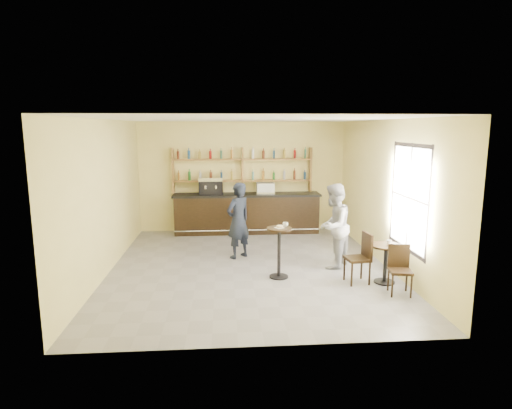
{
  "coord_description": "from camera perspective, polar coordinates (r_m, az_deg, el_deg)",
  "views": [
    {
      "loc": [
        -0.55,
        -9.03,
        3.03
      ],
      "look_at": [
        0.2,
        0.8,
        1.25
      ],
      "focal_mm": 30.0,
      "sensor_mm": 36.0,
      "label": 1
    }
  ],
  "objects": [
    {
      "name": "window_pane",
      "position": [
        8.69,
        19.76,
        0.83
      ],
      "size": [
        0.0,
        2.0,
        2.0
      ],
      "primitive_type": "plane",
      "rotation": [
        1.57,
        0.0,
        -1.57
      ],
      "color": "white",
      "rests_on": "wall_right"
    },
    {
      "name": "wall_right",
      "position": [
        9.8,
        16.92,
        1.41
      ],
      "size": [
        0.0,
        7.0,
        7.0
      ],
      "primitive_type": "plane",
      "rotation": [
        1.57,
        0.0,
        -1.57
      ],
      "color": "#F2E489",
      "rests_on": "floor"
    },
    {
      "name": "donut",
      "position": [
        8.6,
        3.2,
        -2.94
      ],
      "size": [
        0.15,
        0.15,
        0.05
      ],
      "primitive_type": "torus",
      "rotation": [
        0.0,
        0.0,
        -0.09
      ],
      "color": "#E2B252",
      "rests_on": "napkin"
    },
    {
      "name": "shelf_unit",
      "position": [
        12.47,
        -1.82,
        4.62
      ],
      "size": [
        4.0,
        0.26,
        1.4
      ],
      "primitive_type": null,
      "color": "brown",
      "rests_on": "wall_back"
    },
    {
      "name": "patron_second",
      "position": [
        9.43,
        10.3,
        -2.84
      ],
      "size": [
        1.09,
        1.14,
        1.85
      ],
      "primitive_type": "imported",
      "rotation": [
        0.0,
        0.0,
        -2.18
      ],
      "color": "gray",
      "rests_on": "floor"
    },
    {
      "name": "napkin",
      "position": [
        8.61,
        3.12,
        -3.1
      ],
      "size": [
        0.22,
        0.22,
        0.0
      ],
      "primitive_type": "cube",
      "rotation": [
        0.0,
        0.0,
        0.55
      ],
      "color": "white",
      "rests_on": "pedestal_table"
    },
    {
      "name": "cafe_table",
      "position": [
        8.85,
        16.85,
        -7.58
      ],
      "size": [
        0.77,
        0.77,
        0.78
      ],
      "primitive_type": null,
      "rotation": [
        0.0,
        0.0,
        -0.31
      ],
      "color": "black",
      "rests_on": "floor"
    },
    {
      "name": "wall_front",
      "position": [
        5.73,
        1.27,
        -4.2
      ],
      "size": [
        7.0,
        0.0,
        7.0
      ],
      "primitive_type": "plane",
      "rotation": [
        -1.57,
        0.0,
        0.0
      ],
      "color": "#F2E489",
      "rests_on": "floor"
    },
    {
      "name": "pastry_case",
      "position": [
        12.36,
        1.25,
        2.19
      ],
      "size": [
        0.52,
        0.42,
        0.31
      ],
      "primitive_type": null,
      "rotation": [
        0.0,
        0.0,
        0.01
      ],
      "color": "silver",
      "rests_on": "bar_counter"
    },
    {
      "name": "window_frame",
      "position": [
        8.69,
        19.72,
        0.83
      ],
      "size": [
        0.04,
        1.7,
        2.1
      ],
      "primitive_type": null,
      "color": "black",
      "rests_on": "wall_right"
    },
    {
      "name": "bar_counter",
      "position": [
        12.44,
        -1.23,
        -1.16
      ],
      "size": [
        4.23,
        0.83,
        1.15
      ],
      "primitive_type": null,
      "color": "black",
      "rests_on": "floor"
    },
    {
      "name": "liquor_bottles",
      "position": [
        12.45,
        -1.82,
        5.39
      ],
      "size": [
        3.68,
        0.1,
        1.0
      ],
      "primitive_type": null,
      "color": "#8C5919",
      "rests_on": "shelf_unit"
    },
    {
      "name": "man_main",
      "position": [
        9.96,
        -2.39,
        -2.15
      ],
      "size": [
        0.78,
        0.74,
        1.79
      ],
      "primitive_type": "imported",
      "rotation": [
        0.0,
        0.0,
        3.82
      ],
      "color": "black",
      "rests_on": "floor"
    },
    {
      "name": "wall_back",
      "position": [
        12.62,
        -1.84,
        3.72
      ],
      "size": [
        7.0,
        0.0,
        7.0
      ],
      "primitive_type": "plane",
      "rotation": [
        1.57,
        0.0,
        0.0
      ],
      "color": "#F2E489",
      "rests_on": "floor"
    },
    {
      "name": "wall_left",
      "position": [
        9.46,
        -19.32,
        0.97
      ],
      "size": [
        0.0,
        7.0,
        7.0
      ],
      "primitive_type": "plane",
      "rotation": [
        1.57,
        0.0,
        1.57
      ],
      "color": "#F2E489",
      "rests_on": "floor"
    },
    {
      "name": "ceiling",
      "position": [
        9.04,
        -0.9,
        11.32
      ],
      "size": [
        7.0,
        7.0,
        0.0
      ],
      "primitive_type": "plane",
      "rotation": [
        3.14,
        0.0,
        0.0
      ],
      "color": "white",
      "rests_on": "wall_back"
    },
    {
      "name": "chair_west",
      "position": [
        8.68,
        13.36,
        -6.98
      ],
      "size": [
        0.48,
        0.48,
        1.0
      ],
      "primitive_type": null,
      "rotation": [
        0.0,
        0.0,
        -1.45
      ],
      "color": "black",
      "rests_on": "floor"
    },
    {
      "name": "pedestal_table",
      "position": [
        8.75,
        3.09,
        -6.44
      ],
      "size": [
        0.63,
        0.63,
        1.04
      ],
      "primitive_type": null,
      "rotation": [
        0.0,
        0.0,
        0.3
      ],
      "color": "black",
      "rests_on": "floor"
    },
    {
      "name": "floor",
      "position": [
        9.54,
        -0.84,
        -8.29
      ],
      "size": [
        7.0,
        7.0,
        0.0
      ],
      "primitive_type": "plane",
      "color": "slate",
      "rests_on": "ground"
    },
    {
      "name": "chair_south",
      "position": [
        8.32,
        18.69,
        -8.34
      ],
      "size": [
        0.45,
        0.45,
        0.91
      ],
      "primitive_type": null,
      "rotation": [
        0.0,
        0.0,
        -0.16
      ],
      "color": "black",
      "rests_on": "floor"
    },
    {
      "name": "espresso_machine",
      "position": [
        12.29,
        -6.03,
        2.5
      ],
      "size": [
        0.68,
        0.44,
        0.48
      ],
      "primitive_type": null,
      "rotation": [
        0.0,
        0.0,
        0.01
      ],
      "color": "black",
      "rests_on": "bar_counter"
    },
    {
      "name": "cup_cafe",
      "position": [
        8.75,
        17.3,
        -4.84
      ],
      "size": [
        0.12,
        0.12,
        0.09
      ],
      "primitive_type": "imported",
      "rotation": [
        0.0,
        0.0,
        0.25
      ],
      "color": "white",
      "rests_on": "cafe_table"
    },
    {
      "name": "cup_pedestal",
      "position": [
        8.72,
        3.95,
        -2.67
      ],
      "size": [
        0.12,
        0.12,
        0.09
      ],
      "primitive_type": "imported",
      "rotation": [
        0.0,
        0.0,
        0.09
      ],
      "color": "white",
      "rests_on": "pedestal_table"
    }
  ]
}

